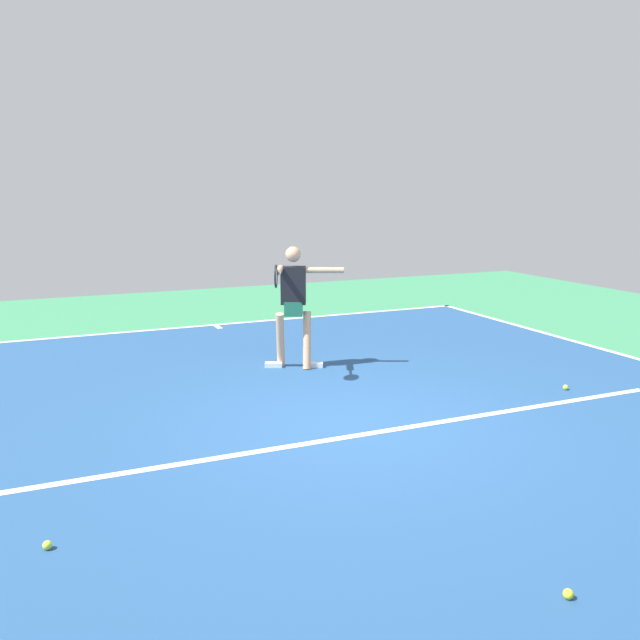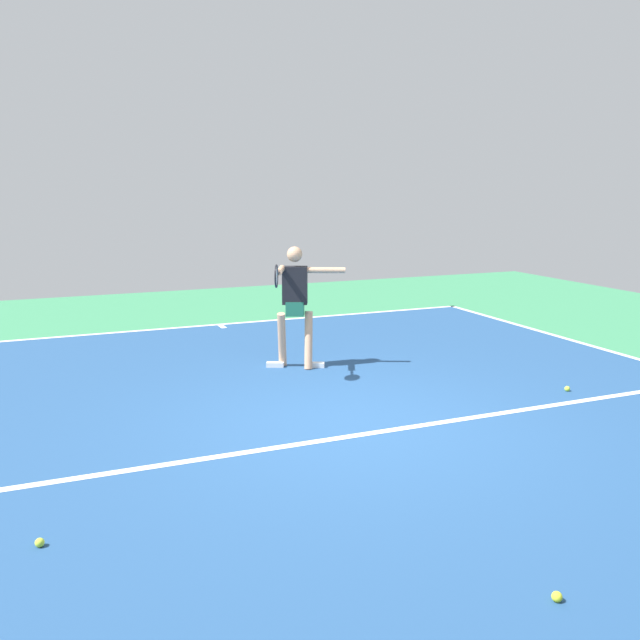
# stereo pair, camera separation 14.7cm
# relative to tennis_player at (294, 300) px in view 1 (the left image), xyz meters

# --- Properties ---
(ground_plane) EXTENTS (20.37, 20.37, 0.00)m
(ground_plane) POSITION_rel_tennis_player_xyz_m (0.23, 2.34, -0.97)
(ground_plane) COLOR #388456
(court_surface) EXTENTS (10.18, 11.54, 0.00)m
(court_surface) POSITION_rel_tennis_player_xyz_m (0.23, 2.34, -0.97)
(court_surface) COLOR navy
(court_surface) RESTS_ON ground_plane
(court_line_baseline_near) EXTENTS (10.18, 0.10, 0.01)m
(court_line_baseline_near) POSITION_rel_tennis_player_xyz_m (0.23, -3.37, -0.97)
(court_line_baseline_near) COLOR white
(court_line_baseline_near) RESTS_ON ground_plane
(court_line_service) EXTENTS (7.64, 0.10, 0.01)m
(court_line_service) POSITION_rel_tennis_player_xyz_m (0.23, 2.69, -0.97)
(court_line_service) COLOR white
(court_line_service) RESTS_ON ground_plane
(court_line_centre_mark) EXTENTS (0.10, 0.30, 0.01)m
(court_line_centre_mark) POSITION_rel_tennis_player_xyz_m (0.23, -3.17, -0.97)
(court_line_centre_mark) COLOR white
(court_line_centre_mark) RESTS_ON ground_plane
(tennis_player) EXTENTS (1.23, 1.11, 1.70)m
(tennis_player) POSITION_rel_tennis_player_xyz_m (0.00, 0.00, 0.00)
(tennis_player) COLOR tan
(tennis_player) RESTS_ON ground_plane
(tennis_ball_by_baseline) EXTENTS (0.07, 0.07, 0.07)m
(tennis_ball_by_baseline) POSITION_rel_tennis_player_xyz_m (3.33, 3.79, -0.94)
(tennis_ball_by_baseline) COLOR #C6E53D
(tennis_ball_by_baseline) RESTS_ON ground_plane
(tennis_ball_near_player) EXTENTS (0.07, 0.07, 0.07)m
(tennis_ball_near_player) POSITION_rel_tennis_player_xyz_m (-2.72, 2.32, -0.94)
(tennis_ball_near_player) COLOR #C6E53D
(tennis_ball_near_player) RESTS_ON ground_plane
(tennis_ball_near_service_line) EXTENTS (0.07, 0.07, 0.07)m
(tennis_ball_near_service_line) POSITION_rel_tennis_player_xyz_m (0.43, 5.69, -0.94)
(tennis_ball_near_service_line) COLOR yellow
(tennis_ball_near_service_line) RESTS_ON ground_plane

